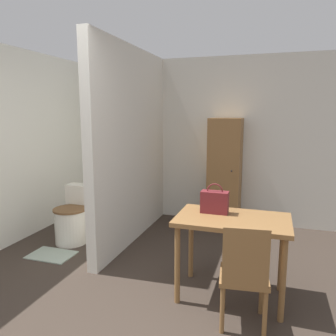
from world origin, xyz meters
The scene contains 9 objects.
wall_back centered at (0.00, 3.44, 1.25)m, with size 5.02×0.12×2.50m.
wall_left centered at (-2.07, 1.69, 1.25)m, with size 0.12×4.38×2.50m.
partition_wall centered at (-0.62, 2.30, 1.25)m, with size 0.12×2.16×2.50m.
dining_table centered at (0.83, 1.24, 0.65)m, with size 1.00×0.62×0.76m.
wooden_chair centered at (0.98, 0.81, 0.46)m, with size 0.42×0.42×0.86m.
toilet centered at (-1.31, 1.93, 0.30)m, with size 0.43×0.58×0.72m.
handbag centered at (0.65, 1.33, 0.86)m, with size 0.25×0.12×0.28m.
wooden_cabinet centered at (0.48, 3.14, 0.80)m, with size 0.46×0.47×1.61m.
bath_mat centered at (-1.31, 1.46, 0.01)m, with size 0.52×0.36×0.01m.
Camera 1 is at (1.14, -1.60, 1.68)m, focal length 35.00 mm.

